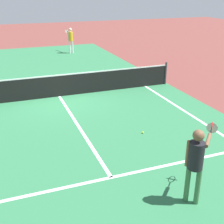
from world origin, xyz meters
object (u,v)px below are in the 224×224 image
net (59,85)px  player_near (196,158)px  player_far (70,37)px  tennis_ball_mid_court (143,132)px

net → player_near: (1.33, -7.83, 0.59)m
player_near → player_far: size_ratio=0.99×
net → player_far: 9.38m
net → tennis_ball_mid_court: (1.80, -4.48, -0.46)m
tennis_ball_mid_court → net: bearing=111.9°
net → player_near: 7.97m
player_near → tennis_ball_mid_court: player_near is taller
net → player_near: player_near is taller
player_far → tennis_ball_mid_court: size_ratio=26.53×
player_far → tennis_ball_mid_court: bearing=-93.7°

